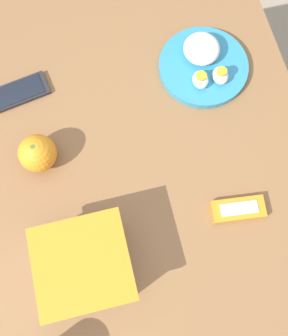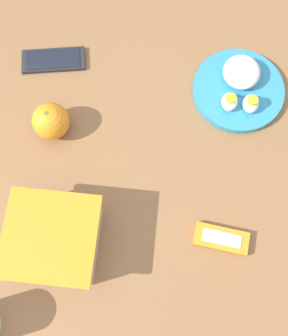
# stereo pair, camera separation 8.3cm
# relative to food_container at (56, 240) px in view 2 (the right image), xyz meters

# --- Properties ---
(ground_plane) EXTENTS (10.00, 10.00, 0.00)m
(ground_plane) POSITION_rel_food_container_xyz_m (0.16, -0.13, -0.77)
(ground_plane) COLOR gray
(table) EXTENTS (1.11, 0.83, 0.72)m
(table) POSITION_rel_food_container_xyz_m (0.16, -0.13, -0.14)
(table) COLOR brown
(table) RESTS_ON ground_plane
(food_container) EXTENTS (0.17, 0.18, 0.10)m
(food_container) POSITION_rel_food_container_xyz_m (0.00, 0.00, 0.00)
(food_container) COLOR white
(food_container) RESTS_ON table
(orange_fruit) EXTENTS (0.08, 0.08, 0.08)m
(orange_fruit) POSITION_rel_food_container_xyz_m (0.25, 0.05, -0.00)
(orange_fruit) COLOR orange
(orange_fruit) RESTS_ON table
(rice_plate) EXTENTS (0.21, 0.21, 0.06)m
(rice_plate) POSITION_rel_food_container_xyz_m (0.39, -0.35, -0.03)
(rice_plate) COLOR teal
(rice_plate) RESTS_ON table
(candy_bar) EXTENTS (0.06, 0.12, 0.02)m
(candy_bar) POSITION_rel_food_container_xyz_m (0.04, -0.33, -0.04)
(candy_bar) COLOR orange
(candy_bar) RESTS_ON table
(cell_phone) EXTENTS (0.09, 0.16, 0.01)m
(cell_phone) POSITION_rel_food_container_xyz_m (0.42, 0.09, -0.04)
(cell_phone) COLOR #232328
(cell_phone) RESTS_ON table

